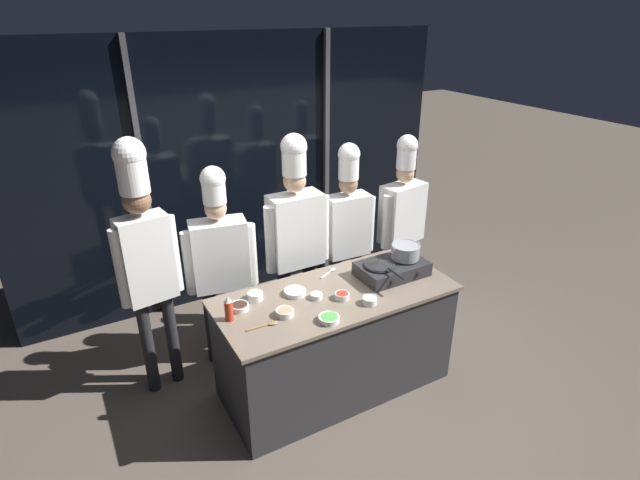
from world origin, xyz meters
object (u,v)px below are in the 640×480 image
at_px(prep_bowl_bean_sprouts, 316,296).
at_px(chef_head, 145,247).
at_px(prep_bowl_scallions, 329,318).
at_px(prep_bowl_rice, 295,292).
at_px(chef_apprentice, 402,214).
at_px(frying_pan, 380,263).
at_px(squeeze_bottle_chili, 229,309).
at_px(prep_bowl_garlic, 370,300).
at_px(prep_bowl_soy_glaze, 240,306).
at_px(serving_spoon_solid, 268,324).
at_px(prep_bowl_mushrooms, 285,312).
at_px(chef_line, 296,231).
at_px(serving_spoon_slotted, 331,271).
at_px(chef_pastry, 347,225).
at_px(portable_stove, 392,268).
at_px(chef_sous, 220,257).
at_px(stock_pot, 406,251).
at_px(prep_bowl_noodles, 255,295).
at_px(prep_bowl_chili_flakes, 343,295).

relative_size(prep_bowl_bean_sprouts, chef_head, 0.04).
bearing_deg(prep_bowl_scallions, prep_bowl_rice, 95.76).
bearing_deg(chef_apprentice, frying_pan, 34.04).
distance_m(squeeze_bottle_chili, prep_bowl_garlic, 1.03).
xyz_separation_m(prep_bowl_soy_glaze, prep_bowl_rice, (0.45, -0.01, -0.00)).
bearing_deg(serving_spoon_solid, prep_bowl_garlic, -8.59).
xyz_separation_m(prep_bowl_mushrooms, chef_line, (0.51, 0.82, 0.21)).
bearing_deg(prep_bowl_soy_glaze, serving_spoon_slotted, 10.66).
bearing_deg(chef_pastry, portable_stove, 88.62).
distance_m(prep_bowl_scallions, chef_head, 1.46).
xyz_separation_m(chef_sous, chef_pastry, (1.25, 0.01, 0.02)).
xyz_separation_m(prep_bowl_rice, chef_sous, (-0.36, 0.65, 0.10)).
distance_m(stock_pot, chef_line, 0.96).
distance_m(portable_stove, stock_pot, 0.18).
bearing_deg(serving_spoon_slotted, chef_line, 103.99).
bearing_deg(serving_spoon_solid, prep_bowl_bean_sprouts, 17.39).
bearing_deg(chef_sous, chef_apprentice, -169.48).
xyz_separation_m(prep_bowl_noodles, chef_line, (0.61, 0.51, 0.20)).
bearing_deg(prep_bowl_soy_glaze, prep_bowl_bean_sprouts, -14.03).
xyz_separation_m(chef_sous, chef_apprentice, (1.88, -0.01, 0.01)).
bearing_deg(frying_pan, chef_line, 118.31).
bearing_deg(prep_bowl_scallions, stock_pot, 19.38).
bearing_deg(chef_apprentice, prep_bowl_noodles, 8.16).
xyz_separation_m(prep_bowl_scallions, serving_spoon_solid, (-0.39, 0.17, -0.02)).
bearing_deg(chef_head, chef_line, 172.87).
distance_m(stock_pot, squeeze_bottle_chili, 1.52).
xyz_separation_m(portable_stove, serving_spoon_slotted, (-0.41, 0.29, -0.05)).
xyz_separation_m(prep_bowl_soy_glaze, chef_apprentice, (1.97, 0.63, 0.10)).
relative_size(prep_bowl_rice, prep_bowl_bean_sprouts, 1.80).
bearing_deg(prep_bowl_garlic, chef_pastry, 66.14).
xyz_separation_m(portable_stove, squeeze_bottle_chili, (-1.38, 0.04, 0.03)).
relative_size(prep_bowl_chili_flakes, prep_bowl_bean_sprouts, 1.19).
bearing_deg(serving_spoon_solid, portable_stove, 7.55).
xyz_separation_m(prep_bowl_chili_flakes, prep_bowl_garlic, (0.14, -0.16, 0.00)).
distance_m(squeeze_bottle_chili, chef_apprentice, 2.20).
distance_m(prep_bowl_soy_glaze, chef_line, 0.98).
xyz_separation_m(prep_bowl_soy_glaze, chef_pastry, (1.33, 0.65, 0.12)).
distance_m(prep_bowl_soy_glaze, chef_apprentice, 2.07).
bearing_deg(chef_head, prep_bowl_chili_flakes, 138.86).
distance_m(squeeze_bottle_chili, chef_line, 1.11).
distance_m(prep_bowl_soy_glaze, prep_bowl_rice, 0.45).
xyz_separation_m(prep_bowl_soy_glaze, prep_bowl_mushrooms, (0.25, -0.23, 0.00)).
bearing_deg(chef_line, chef_pastry, -173.19).
bearing_deg(prep_bowl_soy_glaze, prep_bowl_noodles, 25.72).
height_order(prep_bowl_garlic, serving_spoon_solid, prep_bowl_garlic).
height_order(prep_bowl_scallions, chef_line, chef_line).
bearing_deg(chef_apprentice, prep_bowl_rice, 13.87).
bearing_deg(prep_bowl_scallions, prep_bowl_garlic, 7.39).
xyz_separation_m(portable_stove, chef_line, (-0.51, 0.71, 0.18)).
xyz_separation_m(stock_pot, prep_bowl_scallions, (-0.91, -0.32, -0.16)).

